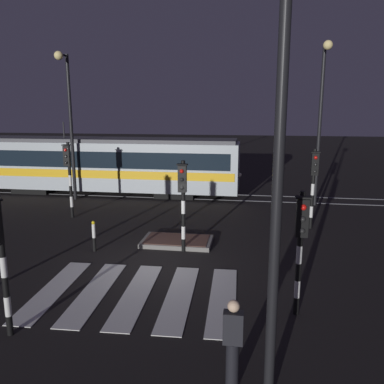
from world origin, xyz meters
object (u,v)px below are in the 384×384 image
object	(u,v)px
pedestrian_waiting_at_kerb	(233,343)
traffic_light_corner_far_right	(314,177)
traffic_light_corner_near_right	(301,236)
tram	(104,164)
traffic_light_corner_far_left	(69,169)
traffic_light_median_centre	(183,193)
bollard_island_edge	(94,236)
street_lamp_trackside_right	(322,107)
street_lamp_near_kerb	(281,143)
street_lamp_trackside_left	(68,110)

from	to	relation	value
pedestrian_waiting_at_kerb	traffic_light_corner_far_right	bearing A→B (deg)	75.00
traffic_light_corner_near_right	pedestrian_waiting_at_kerb	world-z (taller)	traffic_light_corner_near_right
tram	traffic_light_corner_far_left	bearing A→B (deg)	-85.78
traffic_light_corner_far_right	traffic_light_median_centre	bearing A→B (deg)	-143.86
tram	bollard_island_edge	xyz separation A→B (m)	(3.12, -9.31, -1.19)
traffic_light_corner_near_right	bollard_island_edge	size ratio (longest dim) A/B	2.81
traffic_light_corner_far_right	pedestrian_waiting_at_kerb	bearing A→B (deg)	-105.00
traffic_light_corner_far_left	street_lamp_trackside_right	bearing A→B (deg)	19.29
traffic_light_corner_near_right	bollard_island_edge	distance (m)	7.67
traffic_light_corner_far_right	traffic_light_corner_far_left	size ratio (longest dim) A/B	0.96
street_lamp_near_kerb	bollard_island_edge	xyz separation A→B (m)	(-5.86, 6.72, -3.95)
bollard_island_edge	street_lamp_trackside_right	bearing A→B (deg)	42.53
traffic_light_corner_far_right	traffic_light_corner_far_left	bearing A→B (deg)	179.47
traffic_light_corner_far_right	bollard_island_edge	xyz separation A→B (m)	(-7.94, -3.88, -1.65)
street_lamp_near_kerb	street_lamp_trackside_left	xyz separation A→B (m)	(-10.04, 14.06, 0.33)
traffic_light_corner_far_right	bollard_island_edge	size ratio (longest dim) A/B	3.02
traffic_light_corner_far_left	traffic_light_corner_near_right	world-z (taller)	traffic_light_corner_far_left
street_lamp_trackside_right	street_lamp_trackside_left	size ratio (longest dim) A/B	1.04
traffic_light_corner_near_right	tram	distance (m)	16.13
street_lamp_trackside_right	traffic_light_corner_far_left	bearing A→B (deg)	-160.71
traffic_light_median_centre	street_lamp_trackside_right	world-z (taller)	street_lamp_trackside_right
traffic_light_corner_far_left	traffic_light_corner_near_right	distance (m)	12.01
pedestrian_waiting_at_kerb	bollard_island_edge	xyz separation A→B (m)	(-5.21, 6.31, -0.32)
pedestrian_waiting_at_kerb	traffic_light_median_centre	bearing A→B (deg)	107.32
street_lamp_trackside_right	traffic_light_corner_near_right	bearing A→B (deg)	-100.18
traffic_light_median_centre	street_lamp_near_kerb	size ratio (longest dim) A/B	0.46
street_lamp_trackside_left	street_lamp_trackside_right	bearing A→B (deg)	2.85
traffic_light_corner_far_left	street_lamp_trackside_left	xyz separation A→B (m)	(-1.45, 3.36, 2.55)
traffic_light_corner_far_right	pedestrian_waiting_at_kerb	xyz separation A→B (m)	(-2.73, -10.20, -1.33)
traffic_light_corner_far_right	street_lamp_near_kerb	world-z (taller)	street_lamp_near_kerb
traffic_light_corner_far_left	pedestrian_waiting_at_kerb	distance (m)	13.07
traffic_light_corner_far_right	traffic_light_corner_near_right	size ratio (longest dim) A/B	1.07
traffic_light_median_centre	traffic_light_corner_far_right	bearing A→B (deg)	36.14
bollard_island_edge	pedestrian_waiting_at_kerb	bearing A→B (deg)	-50.47
traffic_light_median_centre	traffic_light_corner_near_right	bearing A→B (deg)	-48.08
traffic_light_corner_far_left	traffic_light_median_centre	world-z (taller)	traffic_light_corner_far_left
traffic_light_corner_near_right	street_lamp_near_kerb	world-z (taller)	street_lamp_near_kerb
traffic_light_corner_near_right	traffic_light_median_centre	bearing A→B (deg)	131.92
traffic_light_median_centre	pedestrian_waiting_at_kerb	bearing A→B (deg)	-72.68
traffic_light_median_centre	traffic_light_corner_near_right	distance (m)	5.25
street_lamp_trackside_right	street_lamp_trackside_left	bearing A→B (deg)	-177.15
traffic_light_corner_near_right	street_lamp_trackside_right	world-z (taller)	street_lamp_trackside_right
tram	pedestrian_waiting_at_kerb	bearing A→B (deg)	-61.94
traffic_light_corner_far_left	traffic_light_median_centre	bearing A→B (deg)	-31.72
traffic_light_corner_far_right	street_lamp_trackside_left	world-z (taller)	street_lamp_trackside_left
traffic_light_corner_far_left	traffic_light_median_centre	size ratio (longest dim) A/B	1.07
traffic_light_corner_far_right	traffic_light_median_centre	xyz separation A→B (m)	(-4.82, -3.52, -0.07)
traffic_light_corner_far_left	street_lamp_trackside_right	world-z (taller)	street_lamp_trackside_right
traffic_light_corner_near_right	bollard_island_edge	bearing A→B (deg)	151.92
street_lamp_trackside_left	tram	distance (m)	3.81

